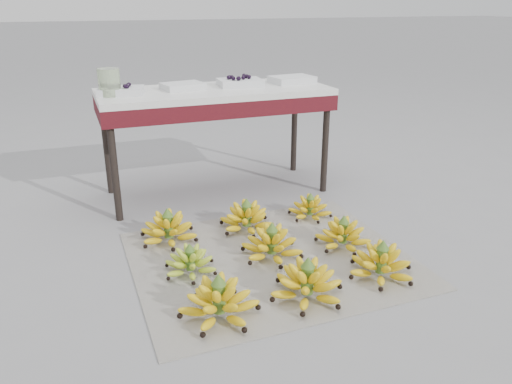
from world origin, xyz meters
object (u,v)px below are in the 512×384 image
object	(u,v)px
bunch_front_center	(307,284)
bunch_mid_center	(272,245)
tray_far_right	(292,80)
glass_jar	(109,82)
bunch_back_center	(247,218)
tray_left	(183,86)
bunch_mid_left	(190,263)
vendor_table	(215,101)
bunch_back_left	(169,230)
tray_far_left	(121,91)
tray_right	(240,82)
newspaper_mat	(271,259)
bunch_front_left	(219,302)
bunch_front_right	(381,264)
bunch_back_right	(310,209)
bunch_mid_right	(343,235)

from	to	relation	value
bunch_front_center	bunch_mid_center	bearing A→B (deg)	113.82
tray_far_right	glass_jar	bearing A→B (deg)	-176.52
bunch_mid_center	bunch_back_center	xyz separation A→B (m)	(-0.01, 0.33, -0.00)
bunch_front_center	tray_left	world-z (taller)	tray_left
bunch_mid_left	vendor_table	xyz separation A→B (m)	(0.40, 0.93, 0.52)
bunch_back_left	tray_far_left	distance (m)	0.84
bunch_back_center	tray_right	distance (m)	0.89
bunch_mid_left	tray_left	bearing A→B (deg)	70.45
newspaper_mat	bunch_back_left	bearing A→B (deg)	138.61
bunch_front_left	bunch_back_left	distance (m)	0.71
newspaper_mat	bunch_front_right	xyz separation A→B (m)	(0.39, -0.31, 0.06)
tray_far_right	newspaper_mat	bearing A→B (deg)	-118.80
bunch_back_right	tray_right	distance (m)	0.89
bunch_back_left	glass_jar	world-z (taller)	glass_jar
tray_right	tray_far_right	xyz separation A→B (m)	(0.34, -0.00, -0.00)
bunch_back_right	bunch_front_left	bearing A→B (deg)	-134.08
bunch_back_left	bunch_back_right	xyz separation A→B (m)	(0.79, 0.01, -0.01)
bunch_mid_center	bunch_back_left	distance (m)	0.53
bunch_front_center	bunch_mid_left	world-z (taller)	bunch_front_center
bunch_back_center	tray_left	size ratio (longest dim) A/B	1.14
bunch_front_right	bunch_back_left	xyz separation A→B (m)	(-0.79, 0.67, 0.00)
bunch_front_center	tray_far_right	xyz separation A→B (m)	(0.53, 1.33, 0.60)
bunch_front_left	bunch_back_left	world-z (taller)	bunch_front_left
bunch_front_right	bunch_back_center	xyz separation A→B (m)	(-0.38, 0.66, -0.00)
newspaper_mat	tray_left	world-z (taller)	tray_left
tray_far_left	glass_jar	bearing A→B (deg)	-156.85
bunch_mid_center	glass_jar	world-z (taller)	glass_jar
bunch_front_center	bunch_back_center	bearing A→B (deg)	114.43
bunch_mid_left	tray_right	size ratio (longest dim) A/B	0.98
bunch_front_center	vendor_table	bearing A→B (deg)	113.37
bunch_mid_left	bunch_back_center	distance (m)	0.51
bunch_mid_right	tray_far_left	size ratio (longest dim) A/B	1.27
bunch_back_right	tray_right	size ratio (longest dim) A/B	0.90
bunch_front_right	bunch_back_left	bearing A→B (deg)	143.51
bunch_back_left	tray_far_left	world-z (taller)	tray_far_left
bunch_back_left	glass_jar	distance (m)	0.87
tray_far_left	tray_left	world-z (taller)	tray_far_left
bunch_front_left	bunch_mid_right	size ratio (longest dim) A/B	1.10
bunch_mid_left	bunch_mid_right	bearing A→B (deg)	-7.31
bunch_front_left	bunch_back_right	distance (m)	1.03
tray_right	bunch_back_left	bearing A→B (deg)	-133.87
newspaper_mat	bunch_front_right	size ratio (longest dim) A/B	4.08
bunch_mid_left	bunch_front_right	bearing A→B (deg)	-29.43
bunch_front_center	vendor_table	size ratio (longest dim) A/B	0.30
bunch_front_left	tray_right	xyz separation A→B (m)	(0.55, 1.33, 0.60)
bunch_back_right	vendor_table	distance (m)	0.85
tray_left	tray_right	bearing A→B (deg)	-0.21
bunch_mid_center	bunch_mid_right	size ratio (longest dim) A/B	1.08
bunch_front_center	tray_left	distance (m)	1.47
bunch_back_right	bunch_front_center	bearing A→B (deg)	-115.61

